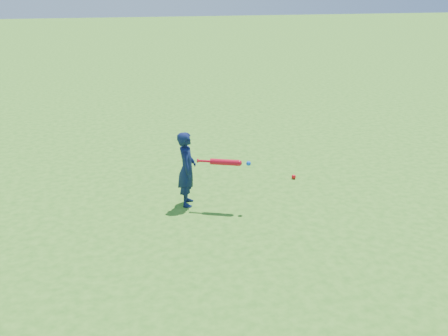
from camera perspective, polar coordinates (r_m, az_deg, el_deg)
The scene contains 4 objects.
ground at distance 6.40m, azimuth -10.07°, elevation -6.13°, with size 80.00×80.00×0.00m, color #34771C.
child at distance 6.63m, azimuth -4.27°, elevation -0.12°, with size 0.37×0.24×1.02m, color #0E1843.
ground_ball_red at distance 7.72m, azimuth 7.97°, elevation -0.99°, with size 0.07×0.07×0.07m, color red.
bat_swing at distance 6.44m, azimuth 0.36°, elevation 0.65°, with size 0.66×0.31×0.08m.
Camera 1 is at (-0.20, -5.74, 2.83)m, focal length 40.00 mm.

